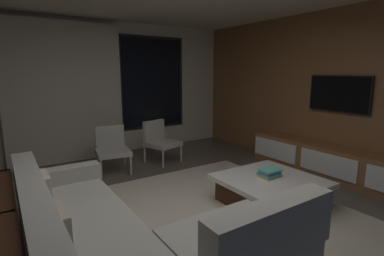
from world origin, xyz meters
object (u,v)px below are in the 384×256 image
(media_console, at_px, (338,165))
(mounted_tv, at_px, (339,94))
(accent_chair_near_window, at_px, (160,139))
(coffee_table, at_px, (270,191))
(accent_chair_by_curtain, at_px, (112,146))
(book_stack_on_coffee_table, at_px, (270,173))
(sectional_couch, at_px, (123,244))

(media_console, xyz_separation_m, mounted_tv, (0.18, 0.20, 1.10))
(accent_chair_near_window, bearing_deg, media_console, -52.44)
(coffee_table, height_order, accent_chair_by_curtain, accent_chair_by_curtain)
(coffee_table, bearing_deg, book_stack_on_coffee_table, 57.58)
(sectional_couch, height_order, media_console, sectional_couch)
(coffee_table, bearing_deg, sectional_couch, -173.47)
(book_stack_on_coffee_table, xyz_separation_m, accent_chair_near_window, (-0.35, 2.42, 0.02))
(coffee_table, height_order, media_console, media_console)
(accent_chair_by_curtain, xyz_separation_m, media_console, (2.83, -2.40, -0.18))
(book_stack_on_coffee_table, bearing_deg, media_console, -1.25)
(accent_chair_near_window, height_order, accent_chair_by_curtain, same)
(sectional_couch, height_order, accent_chair_near_window, sectional_couch)
(book_stack_on_coffee_table, height_order, mounted_tv, mounted_tv)
(sectional_couch, relative_size, book_stack_on_coffee_table, 9.11)
(book_stack_on_coffee_table, height_order, accent_chair_near_window, accent_chair_near_window)
(media_console, bearing_deg, accent_chair_near_window, 127.56)
(book_stack_on_coffee_table, distance_m, accent_chair_near_window, 2.45)
(book_stack_on_coffee_table, xyz_separation_m, accent_chair_by_curtain, (-1.29, 2.37, 0.02))
(book_stack_on_coffee_table, bearing_deg, accent_chair_by_curtain, 118.51)
(coffee_table, xyz_separation_m, book_stack_on_coffee_table, (0.03, 0.05, 0.22))
(sectional_couch, bearing_deg, mounted_tv, 6.78)
(accent_chair_near_window, height_order, media_console, accent_chair_near_window)
(sectional_couch, distance_m, book_stack_on_coffee_table, 2.10)
(coffee_table, relative_size, book_stack_on_coffee_table, 4.23)
(coffee_table, relative_size, accent_chair_by_curtain, 1.49)
(book_stack_on_coffee_table, bearing_deg, accent_chair_near_window, 98.13)
(media_console, height_order, mounted_tv, mounted_tv)
(media_console, relative_size, mounted_tv, 3.09)
(coffee_table, distance_m, accent_chair_near_window, 2.51)
(coffee_table, height_order, accent_chair_near_window, accent_chair_near_window)
(accent_chair_by_curtain, bearing_deg, sectional_couch, -106.61)
(media_console, bearing_deg, sectional_couch, -175.99)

